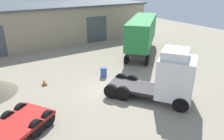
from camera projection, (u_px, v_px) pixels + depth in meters
ground_plane at (109, 91)px, 17.42m from camera, size 60.00×60.00×0.00m
warehouse_building at (39, 24)px, 31.04m from camera, size 31.38×10.03×5.11m
tractor_unit_white at (168, 77)px, 15.27m from camera, size 5.56×6.46×3.94m
container_trailer_green at (142, 32)px, 25.62m from camera, size 8.99×8.56×4.19m
oil_drum at (104, 72)px, 19.89m from camera, size 0.58×0.58×0.88m
traffic_cone at (44, 82)px, 18.27m from camera, size 0.40×0.40×0.55m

